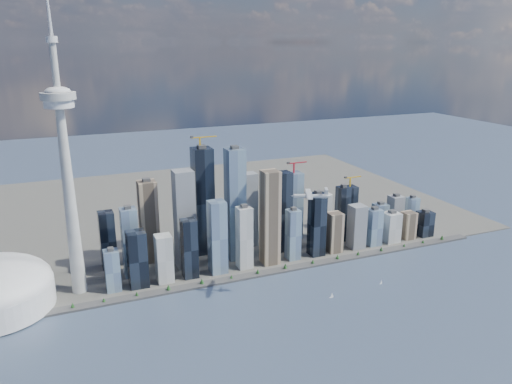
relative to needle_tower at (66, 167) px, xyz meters
name	(u,v)px	position (x,y,z in m)	size (l,w,h in m)	color
ground	(305,347)	(300.00, -310.00, -235.84)	(4000.00, 4000.00, 0.00)	#384A62
seawall	(245,277)	(300.00, -60.00, -233.84)	(1100.00, 22.00, 4.00)	#383838
land	(185,209)	(300.00, 390.00, -234.34)	(1400.00, 900.00, 3.00)	#4C4C47
shoreline_trees	(245,274)	(300.00, -60.00, -227.06)	(960.53, 7.20, 8.80)	#3F2D1E
skyscraper_cluster	(256,221)	(359.62, 26.82, -156.77)	(736.00, 142.00, 255.02)	black
needle_tower	(66,167)	(0.00, 0.00, 0.00)	(56.00, 56.00, 550.50)	#A0A09B
airplane	(311,196)	(371.84, -182.96, -42.09)	(64.12, 57.57, 16.47)	silver
sailboat_west	(332,296)	(415.48, -192.75, -232.46)	(7.62, 2.72, 10.52)	silver
sailboat_east	(381,283)	(529.17, -182.72, -233.10)	(6.18, 2.49, 8.53)	silver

